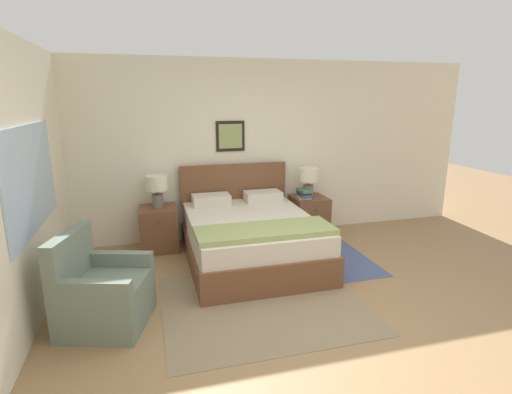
# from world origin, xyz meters

# --- Properties ---
(ground_plane) EXTENTS (16.00, 16.00, 0.00)m
(ground_plane) POSITION_xyz_m (0.00, 0.00, 0.00)
(ground_plane) COLOR #99754C
(wall_back) EXTENTS (7.30, 0.09, 2.60)m
(wall_back) POSITION_xyz_m (-0.00, 2.65, 1.30)
(wall_back) COLOR beige
(wall_back) RESTS_ON ground_plane
(wall_left) EXTENTS (0.08, 5.02, 2.60)m
(wall_left) POSITION_xyz_m (-2.48, 1.29, 1.30)
(wall_left) COLOR beige
(wall_left) RESTS_ON ground_plane
(area_rug_main) EXTENTS (2.02, 1.76, 0.01)m
(area_rug_main) POSITION_xyz_m (-0.34, 0.45, 0.00)
(area_rug_main) COLOR #897556
(area_rug_main) RESTS_ON ground_plane
(area_rug_bedside) EXTENTS (0.75, 1.31, 0.01)m
(area_rug_bedside) POSITION_xyz_m (0.95, 1.31, 0.00)
(area_rug_bedside) COLOR #47567F
(area_rug_bedside) RESTS_ON ground_plane
(bed) EXTENTS (1.58, 2.02, 1.12)m
(bed) POSITION_xyz_m (-0.18, 1.57, 0.32)
(bed) COLOR brown
(bed) RESTS_ON ground_plane
(armchair) EXTENTS (0.90, 0.91, 0.89)m
(armchair) POSITION_xyz_m (-1.88, 0.50, 0.30)
(armchair) COLOR slate
(armchair) RESTS_ON ground_plane
(nightstand_near_window) EXTENTS (0.50, 0.54, 0.60)m
(nightstand_near_window) POSITION_xyz_m (-1.30, 2.31, 0.30)
(nightstand_near_window) COLOR brown
(nightstand_near_window) RESTS_ON ground_plane
(nightstand_by_door) EXTENTS (0.50, 0.54, 0.60)m
(nightstand_by_door) POSITION_xyz_m (0.94, 2.31, 0.30)
(nightstand_by_door) COLOR brown
(nightstand_by_door) RESTS_ON ground_plane
(table_lamp_near_window) EXTENTS (0.30, 0.30, 0.44)m
(table_lamp_near_window) POSITION_xyz_m (-1.29, 2.34, 0.89)
(table_lamp_near_window) COLOR slate
(table_lamp_near_window) RESTS_ON nightstand_near_window
(table_lamp_by_door) EXTENTS (0.30, 0.30, 0.44)m
(table_lamp_by_door) POSITION_xyz_m (0.92, 2.34, 0.89)
(table_lamp_by_door) COLOR slate
(table_lamp_by_door) RESTS_ON nightstand_by_door
(book_thick_bottom) EXTENTS (0.20, 0.24, 0.03)m
(book_thick_bottom) POSITION_xyz_m (0.83, 2.26, 0.61)
(book_thick_bottom) COLOR beige
(book_thick_bottom) RESTS_ON nightstand_by_door
(book_hardcover_middle) EXTENTS (0.15, 0.26, 0.04)m
(book_hardcover_middle) POSITION_xyz_m (0.83, 2.26, 0.65)
(book_hardcover_middle) COLOR #335693
(book_hardcover_middle) RESTS_ON book_thick_bottom
(book_novel_upper) EXTENTS (0.19, 0.26, 0.03)m
(book_novel_upper) POSITION_xyz_m (0.83, 2.26, 0.69)
(book_novel_upper) COLOR #232328
(book_novel_upper) RESTS_ON book_hardcover_middle
(book_slim_near_top) EXTENTS (0.15, 0.27, 0.04)m
(book_slim_near_top) POSITION_xyz_m (0.83, 2.26, 0.72)
(book_slim_near_top) COLOR #4C7551
(book_slim_near_top) RESTS_ON book_novel_upper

